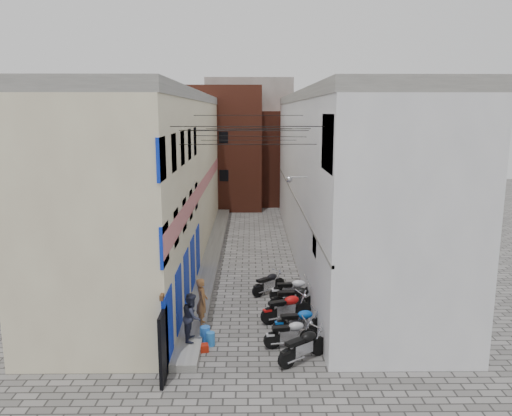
{
  "coord_description": "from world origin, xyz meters",
  "views": [
    {
      "loc": [
        0.08,
        -14.23,
        7.97
      ],
      "look_at": [
        0.38,
        11.43,
        3.0
      ],
      "focal_mm": 35.0,
      "sensor_mm": 36.0,
      "label": 1
    }
  ],
  "objects_px": {
    "motorcycle_c": "(299,320)",
    "motorcycle_g": "(269,282)",
    "motorcycle_a": "(303,344)",
    "water_jug_near": "(211,339)",
    "water_jug_far": "(205,334)",
    "motorcycle_d": "(286,306)",
    "motorcycle_b": "(291,332)",
    "motorcycle_f": "(293,288)",
    "red_crate": "(202,348)",
    "person_b": "(192,317)",
    "motorcycle_e": "(296,297)",
    "person_a": "(202,302)"
  },
  "relations": [
    {
      "from": "person_b",
      "to": "motorcycle_d",
      "type": "bearing_deg",
      "value": -59.48
    },
    {
      "from": "water_jug_near",
      "to": "motorcycle_d",
      "type": "bearing_deg",
      "value": 35.71
    },
    {
      "from": "motorcycle_c",
      "to": "motorcycle_g",
      "type": "bearing_deg",
      "value": -176.45
    },
    {
      "from": "motorcycle_c",
      "to": "person_b",
      "type": "relative_size",
      "value": 1.19
    },
    {
      "from": "motorcycle_d",
      "to": "motorcycle_f",
      "type": "height_order",
      "value": "motorcycle_d"
    },
    {
      "from": "motorcycle_a",
      "to": "red_crate",
      "type": "distance_m",
      "value": 3.44
    },
    {
      "from": "motorcycle_d",
      "to": "water_jug_near",
      "type": "bearing_deg",
      "value": -76.28
    },
    {
      "from": "water_jug_near",
      "to": "motorcycle_g",
      "type": "bearing_deg",
      "value": 66.23
    },
    {
      "from": "motorcycle_c",
      "to": "red_crate",
      "type": "bearing_deg",
      "value": -79.47
    },
    {
      "from": "motorcycle_a",
      "to": "motorcycle_e",
      "type": "relative_size",
      "value": 0.95
    },
    {
      "from": "motorcycle_e",
      "to": "water_jug_near",
      "type": "xyz_separation_m",
      "value": [
        -3.21,
        -2.91,
        -0.38
      ]
    },
    {
      "from": "motorcycle_g",
      "to": "water_jug_near",
      "type": "bearing_deg",
      "value": -64.07
    },
    {
      "from": "motorcycle_f",
      "to": "person_b",
      "type": "bearing_deg",
      "value": -48.84
    },
    {
      "from": "motorcycle_b",
      "to": "motorcycle_c",
      "type": "relative_size",
      "value": 0.95
    },
    {
      "from": "motorcycle_g",
      "to": "person_a",
      "type": "relative_size",
      "value": 1.05
    },
    {
      "from": "motorcycle_c",
      "to": "motorcycle_e",
      "type": "xyz_separation_m",
      "value": [
        0.06,
        2.15,
        0.05
      ]
    },
    {
      "from": "motorcycle_d",
      "to": "person_a",
      "type": "bearing_deg",
      "value": -97.79
    },
    {
      "from": "motorcycle_c",
      "to": "red_crate",
      "type": "xyz_separation_m",
      "value": [
        -3.39,
        -1.21,
        -0.45
      ]
    },
    {
      "from": "person_a",
      "to": "person_b",
      "type": "relative_size",
      "value": 1.06
    },
    {
      "from": "motorcycle_a",
      "to": "red_crate",
      "type": "xyz_separation_m",
      "value": [
        -3.33,
        0.73,
        -0.47
      ]
    },
    {
      "from": "motorcycle_a",
      "to": "motorcycle_d",
      "type": "height_order",
      "value": "motorcycle_d"
    },
    {
      "from": "motorcycle_b",
      "to": "motorcycle_f",
      "type": "bearing_deg",
      "value": 163.2
    },
    {
      "from": "motorcycle_c",
      "to": "motorcycle_g",
      "type": "xyz_separation_m",
      "value": [
        -0.95,
        4.24,
        -0.04
      ]
    },
    {
      "from": "motorcycle_g",
      "to": "red_crate",
      "type": "distance_m",
      "value": 5.98
    },
    {
      "from": "motorcycle_a",
      "to": "motorcycle_c",
      "type": "bearing_deg",
      "value": 141.49
    },
    {
      "from": "motorcycle_g",
      "to": "water_jug_far",
      "type": "relative_size",
      "value": 3.27
    },
    {
      "from": "motorcycle_a",
      "to": "motorcycle_c",
      "type": "height_order",
      "value": "motorcycle_a"
    },
    {
      "from": "motorcycle_a",
      "to": "water_jug_near",
      "type": "distance_m",
      "value": 3.33
    },
    {
      "from": "motorcycle_g",
      "to": "person_b",
      "type": "height_order",
      "value": "person_b"
    },
    {
      "from": "motorcycle_d",
      "to": "motorcycle_g",
      "type": "height_order",
      "value": "motorcycle_d"
    },
    {
      "from": "motorcycle_a",
      "to": "water_jug_near",
      "type": "relative_size",
      "value": 4.32
    },
    {
      "from": "motorcycle_a",
      "to": "motorcycle_e",
      "type": "height_order",
      "value": "motorcycle_e"
    },
    {
      "from": "motorcycle_a",
      "to": "water_jug_near",
      "type": "height_order",
      "value": "motorcycle_a"
    },
    {
      "from": "water_jug_near",
      "to": "water_jug_far",
      "type": "xyz_separation_m",
      "value": [
        -0.21,
        0.26,
        0.05
      ]
    },
    {
      "from": "motorcycle_c",
      "to": "motorcycle_d",
      "type": "height_order",
      "value": "motorcycle_d"
    },
    {
      "from": "motorcycle_b",
      "to": "motorcycle_c",
      "type": "height_order",
      "value": "motorcycle_c"
    },
    {
      "from": "motorcycle_g",
      "to": "red_crate",
      "type": "bearing_deg",
      "value": -64.46
    },
    {
      "from": "motorcycle_b",
      "to": "motorcycle_f",
      "type": "relative_size",
      "value": 0.92
    },
    {
      "from": "water_jug_far",
      "to": "red_crate",
      "type": "relative_size",
      "value": 1.46
    },
    {
      "from": "person_a",
      "to": "water_jug_far",
      "type": "distance_m",
      "value": 1.27
    },
    {
      "from": "motorcycle_d",
      "to": "motorcycle_a",
      "type": "bearing_deg",
      "value": -16.12
    },
    {
      "from": "motorcycle_a",
      "to": "motorcycle_b",
      "type": "bearing_deg",
      "value": 161.3
    },
    {
      "from": "motorcycle_b",
      "to": "water_jug_far",
      "type": "distance_m",
      "value": 3.01
    },
    {
      "from": "motorcycle_e",
      "to": "motorcycle_c",
      "type": "bearing_deg",
      "value": -6.2
    },
    {
      "from": "motorcycle_c",
      "to": "water_jug_far",
      "type": "relative_size",
      "value": 3.48
    },
    {
      "from": "motorcycle_a",
      "to": "motorcycle_g",
      "type": "relative_size",
      "value": 1.1
    },
    {
      "from": "motorcycle_e",
      "to": "motorcycle_a",
      "type": "bearing_deg",
      "value": -6.25
    },
    {
      "from": "motorcycle_a",
      "to": "water_jug_far",
      "type": "relative_size",
      "value": 3.6
    },
    {
      "from": "motorcycle_b",
      "to": "motorcycle_g",
      "type": "height_order",
      "value": "motorcycle_b"
    },
    {
      "from": "motorcycle_d",
      "to": "motorcycle_e",
      "type": "bearing_deg",
      "value": 132.28
    }
  ]
}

